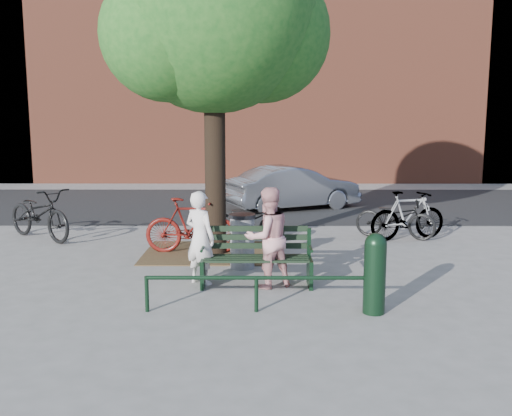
{
  "coord_description": "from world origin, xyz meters",
  "views": [
    {
      "loc": [
        0.02,
        -8.7,
        2.64
      ],
      "look_at": [
        -0.01,
        1.0,
        1.09
      ],
      "focal_mm": 40.0,
      "sensor_mm": 36.0,
      "label": 1
    }
  ],
  "objects_px": {
    "person_left": "(200,238)",
    "person_right": "(268,238)",
    "parked_car": "(294,188)",
    "bicycle_c": "(247,220)",
    "bollard": "(375,271)",
    "park_bench": "(257,255)",
    "litter_bin": "(242,241)"
  },
  "relations": [
    {
      "from": "bicycle_c",
      "to": "park_bench",
      "type": "bearing_deg",
      "value": -158.1
    },
    {
      "from": "park_bench",
      "to": "bollard",
      "type": "height_order",
      "value": "bollard"
    },
    {
      "from": "bicycle_c",
      "to": "parked_car",
      "type": "bearing_deg",
      "value": 1.58
    },
    {
      "from": "park_bench",
      "to": "person_right",
      "type": "distance_m",
      "value": 0.37
    },
    {
      "from": "person_left",
      "to": "bicycle_c",
      "type": "distance_m",
      "value": 3.3
    },
    {
      "from": "bollard",
      "to": "bicycle_c",
      "type": "height_order",
      "value": "bollard"
    },
    {
      "from": "person_left",
      "to": "bollard",
      "type": "distance_m",
      "value": 2.87
    },
    {
      "from": "park_bench",
      "to": "bollard",
      "type": "bearing_deg",
      "value": -39.58
    },
    {
      "from": "bollard",
      "to": "litter_bin",
      "type": "relative_size",
      "value": 1.15
    },
    {
      "from": "person_left",
      "to": "person_right",
      "type": "height_order",
      "value": "person_right"
    },
    {
      "from": "person_right",
      "to": "bicycle_c",
      "type": "xyz_separation_m",
      "value": [
        -0.39,
        3.38,
        -0.34
      ]
    },
    {
      "from": "person_right",
      "to": "bicycle_c",
      "type": "bearing_deg",
      "value": -111.1
    },
    {
      "from": "parked_car",
      "to": "person_right",
      "type": "bearing_deg",
      "value": 148.82
    },
    {
      "from": "person_left",
      "to": "bollard",
      "type": "relative_size",
      "value": 1.35
    },
    {
      "from": "parked_car",
      "to": "bicycle_c",
      "type": "bearing_deg",
      "value": 138.79
    },
    {
      "from": "person_left",
      "to": "litter_bin",
      "type": "bearing_deg",
      "value": -88.96
    },
    {
      "from": "litter_bin",
      "to": "bicycle_c",
      "type": "distance_m",
      "value": 2.25
    },
    {
      "from": "litter_bin",
      "to": "parked_car",
      "type": "bearing_deg",
      "value": 78.62
    },
    {
      "from": "park_bench",
      "to": "person_left",
      "type": "height_order",
      "value": "person_left"
    },
    {
      "from": "park_bench",
      "to": "person_right",
      "type": "height_order",
      "value": "person_right"
    },
    {
      "from": "person_left",
      "to": "person_right",
      "type": "xyz_separation_m",
      "value": [
        1.07,
        -0.17,
        0.04
      ]
    },
    {
      "from": "person_right",
      "to": "bicycle_c",
      "type": "relative_size",
      "value": 0.93
    },
    {
      "from": "bicycle_c",
      "to": "parked_car",
      "type": "relative_size",
      "value": 0.44
    },
    {
      "from": "bicycle_c",
      "to": "bollard",
      "type": "bearing_deg",
      "value": -140.32
    },
    {
      "from": "parked_car",
      "to": "person_left",
      "type": "bearing_deg",
      "value": 140.72
    },
    {
      "from": "park_bench",
      "to": "bollard",
      "type": "distance_m",
      "value": 2.08
    },
    {
      "from": "park_bench",
      "to": "bicycle_c",
      "type": "distance_m",
      "value": 3.29
    },
    {
      "from": "person_left",
      "to": "person_right",
      "type": "bearing_deg",
      "value": -154.35
    },
    {
      "from": "litter_bin",
      "to": "bollard",
      "type": "bearing_deg",
      "value": -51.76
    },
    {
      "from": "bicycle_c",
      "to": "parked_car",
      "type": "distance_m",
      "value": 4.43
    },
    {
      "from": "person_right",
      "to": "bicycle_c",
      "type": "height_order",
      "value": "person_right"
    },
    {
      "from": "litter_bin",
      "to": "person_left",
      "type": "bearing_deg",
      "value": -123.87
    }
  ]
}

